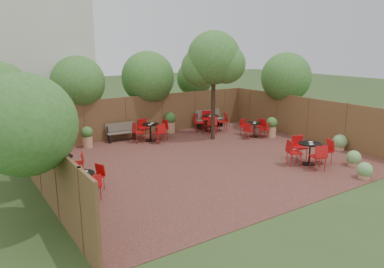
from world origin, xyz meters
TOP-DOWN VIEW (x-y plane):
  - ground at (0.00, 0.00)m, footprint 80.00×80.00m
  - courtyard_paving at (0.00, 0.00)m, footprint 12.00×10.00m
  - fence_back at (0.00, 5.00)m, footprint 12.00×0.08m
  - fence_left at (-6.00, 0.00)m, footprint 0.08×10.00m
  - fence_right at (6.00, 0.00)m, footprint 0.08×10.00m
  - neighbour_building at (-4.50, 8.00)m, footprint 5.00×4.00m
  - overhang_foliage at (-1.30, 3.01)m, footprint 15.74×10.59m
  - courtyard_tree at (2.27, 2.46)m, footprint 2.64×2.54m
  - park_bench_left at (-1.48, 4.62)m, footprint 1.41×0.60m
  - park_bench_right at (3.64, 4.63)m, footprint 1.58×0.56m
  - bistro_tables at (0.64, 1.29)m, footprint 10.69×8.19m
  - planters at (-0.96, 3.73)m, footprint 11.00×4.06m
  - low_shrubs at (4.64, -3.21)m, footprint 2.93×3.18m

SIDE VIEW (x-z plane):
  - ground at x=0.00m, z-range 0.00..0.00m
  - courtyard_paving at x=0.00m, z-range 0.00..0.02m
  - low_shrubs at x=4.64m, z-range -0.02..0.65m
  - park_bench_left at x=-1.48m, z-range 0.03..0.88m
  - bistro_tables at x=0.64m, z-range -0.01..0.95m
  - park_bench_right at x=3.64m, z-range 0.03..1.00m
  - planters at x=-0.96m, z-range 0.02..1.14m
  - fence_back at x=0.00m, z-range 0.00..2.00m
  - fence_left at x=-6.00m, z-range 0.00..2.00m
  - fence_right at x=6.00m, z-range 0.00..2.00m
  - overhang_foliage at x=-1.30m, z-range 1.39..4.05m
  - courtyard_tree at x=2.27m, z-range 1.16..6.20m
  - neighbour_building at x=-4.50m, z-range 0.00..8.00m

